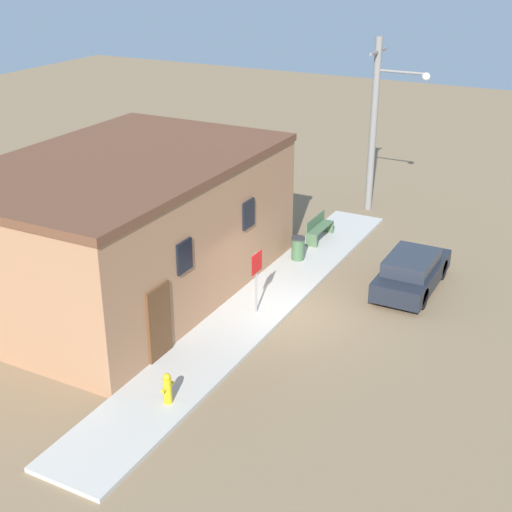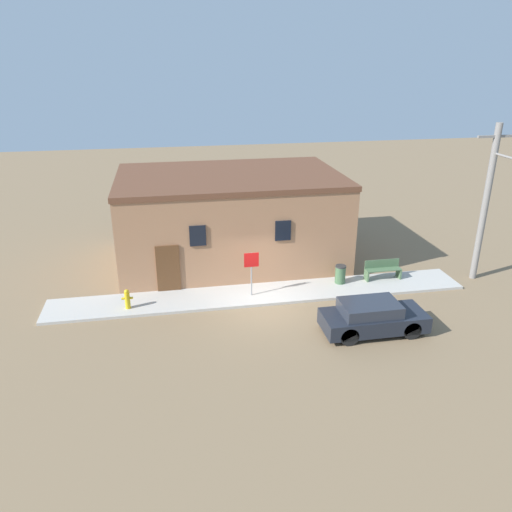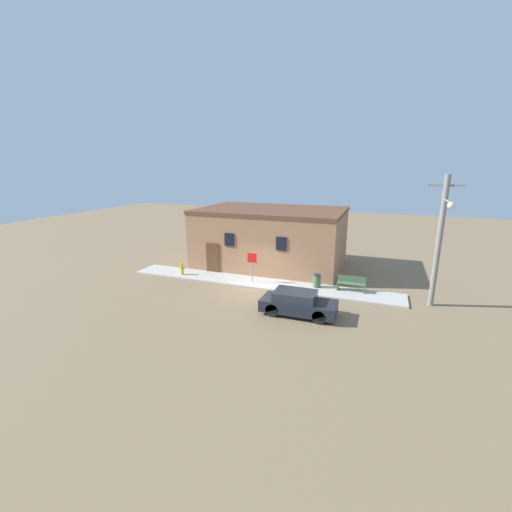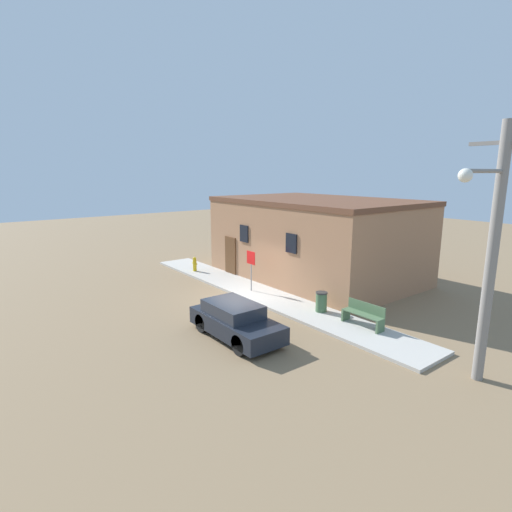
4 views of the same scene
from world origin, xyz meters
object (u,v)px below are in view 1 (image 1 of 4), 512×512
object	(u,v)px
fire_hydrant	(167,388)
trash_bin	(298,248)
stop_sign	(257,271)
bench	(319,228)
parked_car	(412,272)
utility_pole	(377,121)

from	to	relation	value
fire_hydrant	trash_bin	world-z (taller)	fire_hydrant
fire_hydrant	stop_sign	xyz separation A→B (m)	(5.13, 0.25, 0.93)
bench	parked_car	distance (m)	4.81
fire_hydrant	trash_bin	bearing A→B (deg)	4.72
fire_hydrant	stop_sign	distance (m)	5.22
fire_hydrant	parked_car	distance (m)	9.67
utility_pole	parked_car	distance (m)	8.19
parked_car	utility_pole	bearing A→B (deg)	29.08
bench	trash_bin	distance (m)	2.06
utility_pole	stop_sign	bearing A→B (deg)	-179.80
bench	parked_car	bearing A→B (deg)	-118.24
bench	trash_bin	world-z (taller)	bench
parked_car	fire_hydrant	bearing A→B (deg)	159.50
stop_sign	parked_car	size ratio (longest dim) A/B	0.50
stop_sign	trash_bin	bearing A→B (deg)	7.12
bench	trash_bin	size ratio (longest dim) A/B	1.99
bench	stop_sign	bearing A→B (deg)	-174.43
bench	utility_pole	xyz separation A→B (m)	(4.32, -0.57, 3.22)
fire_hydrant	parked_car	xyz separation A→B (m)	(9.06, -3.39, 0.08)
trash_bin	utility_pole	size ratio (longest dim) A/B	0.12
utility_pole	parked_car	size ratio (longest dim) A/B	1.83
fire_hydrant	parked_car	size ratio (longest dim) A/B	0.22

